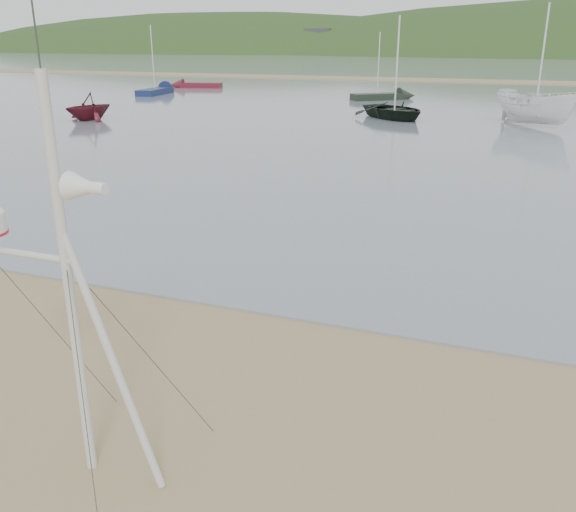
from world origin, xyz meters
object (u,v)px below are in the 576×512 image
(sailboat_dark_mid, at_px, (391,96))
(sailboat_blue_near, at_px, (162,90))
(boat_dark, at_px, (396,76))
(dinghy_red_far, at_px, (190,85))
(boat_red, at_px, (87,94))
(mast_rig, at_px, (71,369))
(boat_white, at_px, (540,76))

(sailboat_dark_mid, height_order, sailboat_blue_near, sailboat_blue_near)
(boat_dark, height_order, dinghy_red_far, boat_dark)
(boat_dark, height_order, boat_red, boat_dark)
(dinghy_red_far, bearing_deg, mast_rig, -61.27)
(sailboat_dark_mid, bearing_deg, boat_red, -125.22)
(boat_dark, distance_m, sailboat_dark_mid, 12.93)
(boat_dark, distance_m, boat_white, 7.87)
(mast_rig, height_order, boat_red, mast_rig)
(boat_dark, distance_m, sailboat_blue_near, 25.77)
(boat_dark, relative_size, boat_red, 1.63)
(mast_rig, height_order, sailboat_dark_mid, mast_rig)
(sailboat_blue_near, bearing_deg, mast_rig, -58.74)
(mast_rig, height_order, sailboat_blue_near, sailboat_blue_near)
(sailboat_blue_near, distance_m, dinghy_red_far, 6.56)
(boat_red, height_order, sailboat_dark_mid, sailboat_dark_mid)
(mast_rig, xyz_separation_m, boat_red, (-20.04, 25.46, 0.30))
(sailboat_dark_mid, xyz_separation_m, sailboat_blue_near, (-20.32, -1.33, -0.00))
(boat_red, height_order, sailboat_blue_near, sailboat_blue_near)
(boat_red, bearing_deg, boat_dark, 39.33)
(boat_white, xyz_separation_m, sailboat_blue_near, (-31.00, 11.62, -2.39))
(boat_white, height_order, dinghy_red_far, boat_white)
(boat_dark, relative_size, sailboat_blue_near, 0.78)
(mast_rig, bearing_deg, sailboat_dark_mid, 97.86)
(boat_dark, bearing_deg, dinghy_red_far, 96.24)
(boat_white, bearing_deg, boat_red, 146.67)
(boat_dark, bearing_deg, sailboat_blue_near, 106.71)
(boat_white, bearing_deg, dinghy_red_far, 102.02)
(boat_red, relative_size, sailboat_dark_mid, 0.55)
(sailboat_dark_mid, bearing_deg, sailboat_blue_near, -176.26)
(mast_rig, relative_size, boat_red, 1.72)
(mast_rig, relative_size, boat_white, 0.98)
(sailboat_dark_mid, bearing_deg, boat_white, -50.49)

